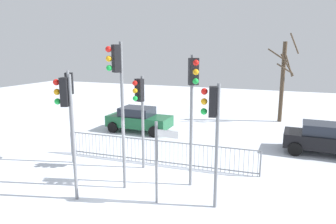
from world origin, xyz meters
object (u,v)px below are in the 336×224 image
object	(u,v)px
traffic_light_rear_right	(140,102)
direction_sign_post	(158,158)
traffic_light_rear_left	(213,118)
bare_tree_left	(283,79)
traffic_light_foreground_right	(193,92)
car_green_far	(139,119)
traffic_light_foreground_left	(118,84)
car_black_mid	(326,138)
traffic_light_mid_right	(67,109)
traffic_light_mid_left	(70,96)

from	to	relation	value
traffic_light_rear_right	direction_sign_post	world-z (taller)	traffic_light_rear_right
traffic_light_rear_left	bare_tree_left	bearing A→B (deg)	-20.69
traffic_light_rear_right	traffic_light_foreground_right	size ratio (longest dim) A/B	0.82
traffic_light_rear_left	car_green_far	distance (m)	9.86
traffic_light_foreground_left	car_black_mid	xyz separation A→B (m)	(7.16, 6.80, -2.98)
traffic_light_mid_right	direction_sign_post	world-z (taller)	traffic_light_mid_right
traffic_light_mid_right	direction_sign_post	distance (m)	3.26
direction_sign_post	bare_tree_left	xyz separation A→B (m)	(3.34, 13.52, 1.42)
traffic_light_mid_right	traffic_light_mid_left	bearing A→B (deg)	17.78
traffic_light_foreground_left	direction_sign_post	bearing A→B (deg)	-155.59
traffic_light_mid_left	traffic_light_rear_right	bearing A→B (deg)	-24.43
traffic_light_foreground_left	traffic_light_mid_left	size ratio (longest dim) A/B	1.28
traffic_light_mid_right	traffic_light_foreground_right	distance (m)	4.15
traffic_light_mid_right	traffic_light_rear_left	bearing A→B (deg)	-94.80
traffic_light_mid_left	traffic_light_rear_left	size ratio (longest dim) A/B	1.03
traffic_light_foreground_left	car_green_far	world-z (taller)	traffic_light_foreground_left
direction_sign_post	car_green_far	bearing A→B (deg)	125.34
traffic_light_foreground_left	traffic_light_foreground_right	size ratio (longest dim) A/B	1.09
traffic_light_mid_right	traffic_light_rear_left	size ratio (longest dim) A/B	1.06
traffic_light_mid_left	traffic_light_mid_right	xyz separation A→B (m)	(2.21, -2.89, 0.08)
traffic_light_foreground_right	car_green_far	bearing A→B (deg)	-83.67
traffic_light_foreground_left	bare_tree_left	world-z (taller)	bare_tree_left
traffic_light_rear_right	car_black_mid	distance (m)	9.03
traffic_light_foreground_right	car_green_far	xyz separation A→B (m)	(-5.24, 6.20, -2.68)
car_black_mid	bare_tree_left	xyz separation A→B (m)	(-2.17, 6.26, 2.18)
bare_tree_left	traffic_light_mid_left	bearing A→B (deg)	-126.09
car_green_far	traffic_light_foreground_right	bearing A→B (deg)	-49.59
traffic_light_foreground_right	car_green_far	world-z (taller)	traffic_light_foreground_right
traffic_light_foreground_right	traffic_light_rear_left	distance (m)	1.62
car_black_mid	bare_tree_left	distance (m)	6.98
traffic_light_rear_right	bare_tree_left	bearing A→B (deg)	-98.46
traffic_light_foreground_right	direction_sign_post	xyz separation A→B (m)	(-0.64, -1.54, -1.92)
traffic_light_mid_left	traffic_light_mid_right	bearing A→B (deg)	-82.18
traffic_light_mid_left	bare_tree_left	distance (m)	14.14
traffic_light_rear_left	traffic_light_mid_left	bearing A→B (deg)	62.13
traffic_light_foreground_right	traffic_light_rear_left	size ratio (longest dim) A/B	1.20
traffic_light_rear_right	bare_tree_left	distance (m)	12.27
traffic_light_mid_right	traffic_light_rear_right	size ratio (longest dim) A/B	1.07
traffic_light_mid_left	car_green_far	bearing A→B (deg)	56.42
traffic_light_mid_left	direction_sign_post	size ratio (longest dim) A/B	1.49
traffic_light_foreground_left	traffic_light_rear_left	distance (m)	3.37
traffic_light_rear_left	bare_tree_left	xyz separation A→B (m)	(1.73, 13.15, 0.07)
traffic_light_mid_right	car_black_mid	xyz separation A→B (m)	(8.29, 8.05, -2.27)
traffic_light_mid_right	traffic_light_rear_right	xyz separation A→B (m)	(0.96, 3.18, -0.21)
traffic_light_rear_left	direction_sign_post	bearing A→B (deg)	89.67
traffic_light_rear_left	bare_tree_left	distance (m)	13.26
traffic_light_foreground_left	traffic_light_rear_left	xyz separation A→B (m)	(3.26, -0.09, -0.88)
traffic_light_mid_left	direction_sign_post	bearing A→B (deg)	-52.39
car_black_mid	traffic_light_mid_left	bearing A→B (deg)	-151.99
traffic_light_foreground_left	car_black_mid	size ratio (longest dim) A/B	1.33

